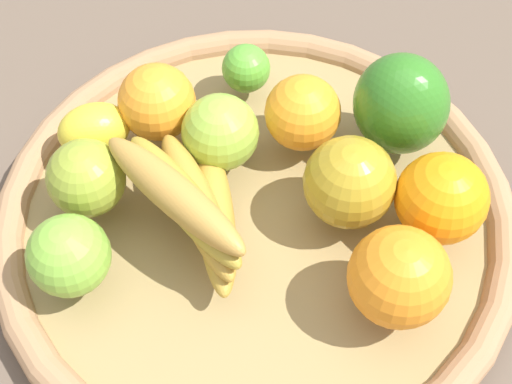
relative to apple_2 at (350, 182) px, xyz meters
name	(u,v)px	position (x,y,z in m)	size (l,w,h in m)	color
ground_plane	(256,227)	(-0.04, -0.06, -0.07)	(2.40, 2.40, 0.00)	brown
basket	(256,217)	(-0.04, -0.06, -0.06)	(0.46, 0.46, 0.04)	#967E4D
apple_2	(350,182)	(0.00, 0.00, 0.00)	(0.08, 0.08, 0.08)	#AA8B21
lemon_0	(94,130)	(-0.17, -0.16, -0.01)	(0.07, 0.05, 0.05)	yellow
apple_0	(219,133)	(-0.10, -0.07, 0.00)	(0.07, 0.07, 0.07)	#90B83C
banana_bunch	(192,202)	(-0.05, -0.12, 0.00)	(0.16, 0.11, 0.07)	#B68B31
lime_0	(246,68)	(-0.17, 0.00, -0.02)	(0.05, 0.05, 0.05)	#57A632
orange_3	(441,198)	(0.05, 0.06, 0.00)	(0.08, 0.08, 0.08)	orange
orange_0	(303,113)	(-0.09, 0.01, 0.00)	(0.07, 0.07, 0.07)	orange
orange_1	(399,277)	(0.09, -0.02, 0.00)	(0.08, 0.08, 0.08)	orange
orange_2	(157,102)	(-0.16, -0.10, 0.00)	(0.07, 0.07, 0.07)	orange
apple_3	(69,256)	(-0.05, -0.23, -0.01)	(0.07, 0.07, 0.07)	#7DB63A
apple_1	(86,178)	(-0.12, -0.19, -0.01)	(0.07, 0.07, 0.07)	#8EA031
bell_pepper	(398,101)	(-0.05, 0.08, 0.01)	(0.08, 0.08, 0.10)	#327621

